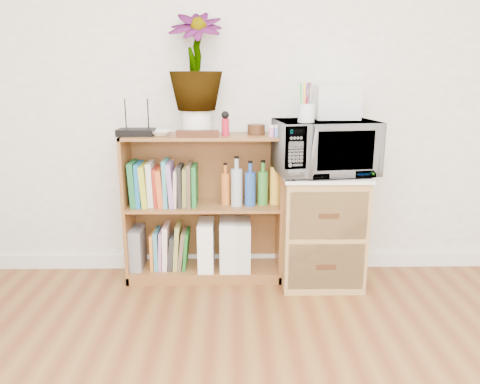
{
  "coord_description": "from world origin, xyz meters",
  "views": [
    {
      "loc": [
        -0.16,
        -0.81,
        1.33
      ],
      "look_at": [
        -0.12,
        1.95,
        0.62
      ],
      "focal_mm": 35.0,
      "sensor_mm": 36.0,
      "label": 1
    }
  ],
  "objects": [
    {
      "name": "wicker_unit",
      "position": [
        0.4,
        2.02,
        0.35
      ],
      "size": [
        0.5,
        0.45,
        0.7
      ],
      "primitive_type": "cube",
      "color": "#9E7542",
      "rests_on": "ground"
    },
    {
      "name": "trinket_box",
      "position": [
        -0.37,
        2.0,
        0.97
      ],
      "size": [
        0.25,
        0.06,
        0.04
      ],
      "primitive_type": "cube",
      "color": "#3B1D10",
      "rests_on": "bookshelf"
    },
    {
      "name": "magazine_holder_right",
      "position": [
        -0.1,
        2.09,
        0.23
      ],
      "size": [
        0.1,
        0.26,
        0.32
      ],
      "primitive_type": "cube",
      "color": "silver",
      "rests_on": "bookshelf"
    },
    {
      "name": "kokeshi_doll",
      "position": [
        -0.21,
        2.06,
        1.0
      ],
      "size": [
        0.05,
        0.05,
        0.1
      ],
      "primitive_type": "cylinder",
      "color": "#B7162D",
      "rests_on": "bookshelf"
    },
    {
      "name": "paint_jars",
      "position": [
        0.1,
        2.01,
        0.98
      ],
      "size": [
        0.11,
        0.04,
        0.05
      ],
      "primitive_type": "cube",
      "color": "pink",
      "rests_on": "bookshelf"
    },
    {
      "name": "lower_books",
      "position": [
        -0.58,
        2.1,
        0.2
      ],
      "size": [
        0.25,
        0.19,
        0.3
      ],
      "color": "orange",
      "rests_on": "bookshelf"
    },
    {
      "name": "white_bowl",
      "position": [
        -0.61,
        2.07,
        0.97
      ],
      "size": [
        0.13,
        0.13,
        0.03
      ],
      "primitive_type": "imported",
      "color": "white",
      "rests_on": "bookshelf"
    },
    {
      "name": "magazine_holder_left",
      "position": [
        -0.34,
        2.09,
        0.23
      ],
      "size": [
        0.1,
        0.25,
        0.32
      ],
      "primitive_type": "cube",
      "color": "white",
      "rests_on": "bookshelf"
    },
    {
      "name": "microwave",
      "position": [
        0.4,
        2.02,
        0.88
      ],
      "size": [
        0.64,
        0.48,
        0.33
      ],
      "primitive_type": "imported",
      "rotation": [
        0.0,
        0.0,
        0.14
      ],
      "color": "silver",
      "rests_on": "wicker_unit"
    },
    {
      "name": "plant_pot",
      "position": [
        -0.39,
        2.12,
        1.03
      ],
      "size": [
        0.18,
        0.18,
        0.15
      ],
      "primitive_type": "cylinder",
      "color": "white",
      "rests_on": "bookshelf"
    },
    {
      "name": "potted_plant",
      "position": [
        -0.39,
        2.12,
        1.39
      ],
      "size": [
        0.33,
        0.33,
        0.58
      ],
      "primitive_type": "imported",
      "color": "#307831",
      "rests_on": "plant_pot"
    },
    {
      "name": "wooden_bowl",
      "position": [
        -0.02,
        2.11,
        0.98
      ],
      "size": [
        0.11,
        0.11,
        0.06
      ],
      "primitive_type": "cylinder",
      "color": "#381B0F",
      "rests_on": "bookshelf"
    },
    {
      "name": "liquor_bottles",
      "position": [
        -0.0,
        2.1,
        0.64
      ],
      "size": [
        0.46,
        0.07,
        0.31
      ],
      "color": "#C56324",
      "rests_on": "bookshelf"
    },
    {
      "name": "bookshelf",
      "position": [
        -0.35,
        2.1,
        0.47
      ],
      "size": [
        1.0,
        0.3,
        0.95
      ],
      "primitive_type": "cube",
      "color": "brown",
      "rests_on": "ground"
    },
    {
      "name": "magazine_holder_mid",
      "position": [
        -0.2,
        2.09,
        0.23
      ],
      "size": [
        0.1,
        0.26,
        0.33
      ],
      "primitive_type": "cube",
      "color": "silver",
      "rests_on": "bookshelf"
    },
    {
      "name": "pen_cup",
      "position": [
        0.26,
        1.91,
        1.1
      ],
      "size": [
        0.1,
        0.1,
        0.11
      ],
      "primitive_type": "cylinder",
      "color": "silver",
      "rests_on": "microwave"
    },
    {
      "name": "file_box",
      "position": [
        -0.8,
        2.1,
        0.21
      ],
      "size": [
        0.08,
        0.22,
        0.27
      ],
      "primitive_type": "cube",
      "color": "slate",
      "rests_on": "bookshelf"
    },
    {
      "name": "skirting_board",
      "position": [
        0.0,
        2.24,
        0.05
      ],
      "size": [
        4.0,
        0.02,
        0.1
      ],
      "primitive_type": "cube",
      "color": "white",
      "rests_on": "ground"
    },
    {
      "name": "cookbooks",
      "position": [
        -0.61,
        2.1,
        0.63
      ],
      "size": [
        0.42,
        0.2,
        0.3
      ],
      "color": "#1C6A36",
      "rests_on": "bookshelf"
    },
    {
      "name": "router",
      "position": [
        -0.76,
        2.08,
        0.97
      ],
      "size": [
        0.22,
        0.15,
        0.04
      ],
      "primitive_type": "cube",
      "color": "black",
      "rests_on": "bookshelf"
    },
    {
      "name": "small_appliance",
      "position": [
        0.48,
        2.11,
        1.15
      ],
      "size": [
        0.26,
        0.22,
        0.21
      ],
      "primitive_type": "cube",
      "color": "silver",
      "rests_on": "microwave"
    }
  ]
}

